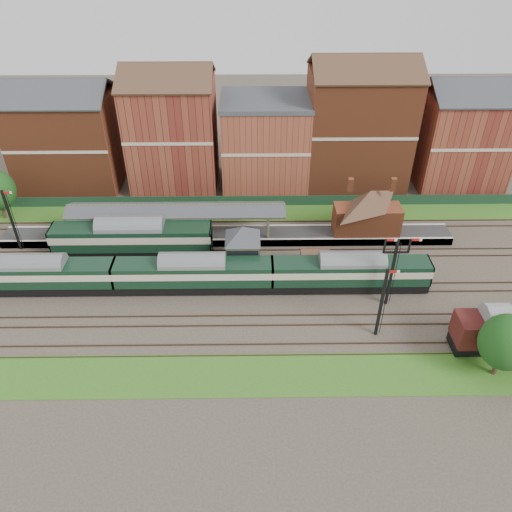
{
  "coord_description": "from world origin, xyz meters",
  "views": [
    {
      "loc": [
        -2.11,
        -41.77,
        34.8
      ],
      "look_at": [
        -1.57,
        2.0,
        3.0
      ],
      "focal_mm": 35.0,
      "sensor_mm": 36.0,
      "label": 1
    }
  ],
  "objects_px": {
    "signal_box": "(243,248)",
    "platform_railcar": "(132,238)",
    "semaphore_bracket": "(393,268)",
    "dmu_train": "(193,273)"
  },
  "relations": [
    {
      "from": "dmu_train",
      "to": "platform_railcar",
      "type": "relative_size",
      "value": 2.71
    },
    {
      "from": "semaphore_bracket",
      "to": "signal_box",
      "type": "bearing_deg",
      "value": 159.08
    },
    {
      "from": "signal_box",
      "to": "platform_railcar",
      "type": "bearing_deg",
      "value": 165.89
    },
    {
      "from": "signal_box",
      "to": "semaphore_bracket",
      "type": "distance_m",
      "value": 16.16
    },
    {
      "from": "semaphore_bracket",
      "to": "platform_railcar",
      "type": "height_order",
      "value": "semaphore_bracket"
    },
    {
      "from": "semaphore_bracket",
      "to": "dmu_train",
      "type": "bearing_deg",
      "value": 172.97
    },
    {
      "from": "signal_box",
      "to": "dmu_train",
      "type": "distance_m",
      "value": 6.23
    },
    {
      "from": "semaphore_bracket",
      "to": "dmu_train",
      "type": "height_order",
      "value": "semaphore_bracket"
    },
    {
      "from": "signal_box",
      "to": "platform_railcar",
      "type": "relative_size",
      "value": 0.32
    },
    {
      "from": "semaphore_bracket",
      "to": "dmu_train",
      "type": "relative_size",
      "value": 0.16
    }
  ]
}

